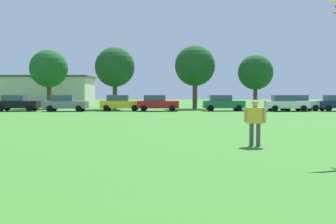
# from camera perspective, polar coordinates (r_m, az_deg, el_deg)

# --- Properties ---
(ground_plane) EXTENTS (160.00, 160.00, 0.00)m
(ground_plane) POSITION_cam_1_polar(r_m,az_deg,el_deg) (31.96, -7.46, -0.88)
(ground_plane) COLOR #387528
(adult_bystander) EXTENTS (0.77, 0.49, 1.71)m
(adult_bystander) POSITION_cam_1_polar(r_m,az_deg,el_deg) (15.88, 11.74, -0.89)
(adult_bystander) COLOR #4C4C51
(adult_bystander) RESTS_ON ground
(parked_car_black_0) EXTENTS (4.30, 2.02, 1.68)m
(parked_car_black_0) POSITION_cam_1_polar(r_m,az_deg,el_deg) (46.40, -19.83, 1.16)
(parked_car_black_0) COLOR black
(parked_car_black_0) RESTS_ON ground
(parked_car_gray_1) EXTENTS (4.30, 2.02, 1.68)m
(parked_car_gray_1) POSITION_cam_1_polar(r_m,az_deg,el_deg) (44.64, -13.78, 1.19)
(parked_car_gray_1) COLOR slate
(parked_car_gray_1) RESTS_ON ground
(parked_car_yellow_2) EXTENTS (4.30, 2.02, 1.68)m
(parked_car_yellow_2) POSITION_cam_1_polar(r_m,az_deg,el_deg) (44.68, -6.48, 1.25)
(parked_car_yellow_2) COLOR yellow
(parked_car_yellow_2) RESTS_ON ground
(parked_car_red_3) EXTENTS (4.30, 2.02, 1.68)m
(parked_car_red_3) POSITION_cam_1_polar(r_m,az_deg,el_deg) (43.78, -1.47, 1.24)
(parked_car_red_3) COLOR red
(parked_car_red_3) RESTS_ON ground
(parked_car_green_4) EXTENTS (4.30, 2.02, 1.68)m
(parked_car_green_4) POSITION_cam_1_polar(r_m,az_deg,el_deg) (44.77, 7.47, 1.25)
(parked_car_green_4) COLOR #196B38
(parked_car_green_4) RESTS_ON ground
(parked_car_white_5) EXTENTS (4.30, 2.02, 1.68)m
(parked_car_white_5) POSITION_cam_1_polar(r_m,az_deg,el_deg) (45.12, 15.75, 1.18)
(parked_car_white_5) COLOR white
(parked_car_white_5) RESTS_ON ground
(parked_car_silver_6) EXTENTS (4.30, 2.02, 1.68)m
(parked_car_silver_6) POSITION_cam_1_polar(r_m,az_deg,el_deg) (46.54, 17.26, 1.21)
(parked_car_silver_6) COLOR silver
(parked_car_silver_6) RESTS_ON ground
(tree_left) EXTENTS (4.58, 4.58, 7.13)m
(tree_left) POSITION_cam_1_polar(r_m,az_deg,el_deg) (52.80, -15.91, 5.69)
(tree_left) COLOR brown
(tree_left) RESTS_ON ground
(tree_center) EXTENTS (4.64, 4.64, 7.24)m
(tree_center) POSITION_cam_1_polar(r_m,az_deg,el_deg) (49.56, -7.24, 6.05)
(tree_center) COLOR brown
(tree_center) RESTS_ON ground
(tree_right) EXTENTS (4.87, 4.87, 7.59)m
(tree_right) POSITION_cam_1_polar(r_m,az_deg,el_deg) (50.87, 3.69, 6.26)
(tree_right) COLOR brown
(tree_right) RESTS_ON ground
(tree_far_right) EXTENTS (4.04, 4.04, 6.29)m
(tree_far_right) POSITION_cam_1_polar(r_m,az_deg,el_deg) (49.55, 11.81, 5.28)
(tree_far_right) COLOR brown
(tree_far_right) RESTS_ON ground
(house_left) EXTENTS (13.73, 8.78, 4.31)m
(house_left) POSITION_cam_1_polar(r_m,az_deg,el_deg) (63.52, -16.41, 2.78)
(house_left) COLOR beige
(house_left) RESTS_ON ground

